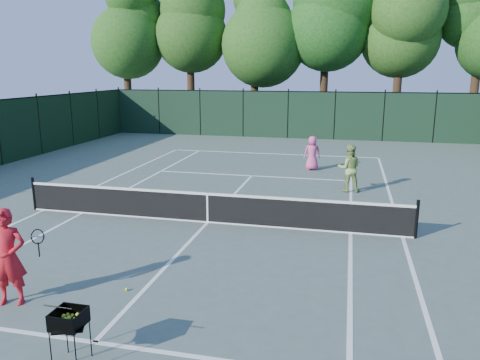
% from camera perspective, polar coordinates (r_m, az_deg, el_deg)
% --- Properties ---
extents(ground, '(90.00, 90.00, 0.00)m').
position_cam_1_polar(ground, '(13.89, -3.96, -5.19)').
color(ground, '#4C5C53').
rests_on(ground, ground).
extents(sideline_doubles_left, '(0.10, 23.77, 0.01)m').
position_cam_1_polar(sideline_doubles_left, '(16.30, -22.76, -3.40)').
color(sideline_doubles_left, white).
rests_on(sideline_doubles_left, ground).
extents(sideline_doubles_right, '(0.10, 23.77, 0.01)m').
position_cam_1_polar(sideline_doubles_right, '(13.41, 19.22, -6.59)').
color(sideline_doubles_right, white).
rests_on(sideline_doubles_right, ground).
extents(sideline_singles_left, '(0.10, 23.77, 0.01)m').
position_cam_1_polar(sideline_singles_left, '(15.55, -18.65, -3.83)').
color(sideline_singles_left, white).
rests_on(sideline_singles_left, ground).
extents(sideline_singles_right, '(0.10, 23.77, 0.01)m').
position_cam_1_polar(sideline_singles_right, '(13.32, 13.33, -6.32)').
color(sideline_singles_right, white).
rests_on(sideline_singles_right, ground).
extents(baseline_far, '(10.97, 0.10, 0.01)m').
position_cam_1_polar(baseline_far, '(25.16, 3.98, 3.21)').
color(baseline_far, white).
rests_on(baseline_far, ground).
extents(service_line_near, '(8.23, 0.10, 0.01)m').
position_cam_1_polar(service_line_near, '(8.53, -17.30, -18.36)').
color(service_line_near, white).
rests_on(service_line_near, ground).
extents(service_line_far, '(8.23, 0.10, 0.01)m').
position_cam_1_polar(service_line_far, '(19.87, 1.44, 0.52)').
color(service_line_far, white).
rests_on(service_line_far, ground).
extents(center_service_line, '(0.10, 12.80, 0.01)m').
position_cam_1_polar(center_service_line, '(13.88, -3.96, -5.18)').
color(center_service_line, white).
rests_on(center_service_line, ground).
extents(tennis_net, '(11.69, 0.09, 1.06)m').
position_cam_1_polar(tennis_net, '(13.74, -3.99, -3.30)').
color(tennis_net, black).
rests_on(tennis_net, ground).
extents(fence_far, '(24.00, 0.05, 3.00)m').
position_cam_1_polar(fence_far, '(30.96, 5.86, 7.87)').
color(fence_far, black).
rests_on(fence_far, ground).
extents(tree_0, '(6.40, 6.40, 13.14)m').
position_cam_1_polar(tree_0, '(38.23, -13.95, 18.58)').
color(tree_0, black).
rests_on(tree_0, ground).
extents(tree_1, '(6.80, 6.80, 13.98)m').
position_cam_1_polar(tree_1, '(36.82, -6.22, 19.93)').
color(tree_1, black).
rests_on(tree_1, ground).
extents(tree_2, '(6.00, 6.00, 12.40)m').
position_cam_1_polar(tree_2, '(35.22, 1.85, 18.72)').
color(tree_2, black).
rests_on(tree_2, ground).
extents(tree_3, '(7.00, 7.00, 14.45)m').
position_cam_1_polar(tree_3, '(35.23, 10.58, 20.61)').
color(tree_3, black).
rests_on(tree_3, ground).
extents(tree_4, '(6.20, 6.20, 12.97)m').
position_cam_1_polar(tree_4, '(34.52, 19.24, 18.83)').
color(tree_4, black).
rests_on(tree_4, ground).
extents(coach, '(0.88, 0.83, 1.89)m').
position_cam_1_polar(coach, '(9.96, -26.43, -8.43)').
color(coach, red).
rests_on(coach, ground).
extents(player_pink, '(0.84, 0.65, 1.53)m').
position_cam_1_polar(player_pink, '(21.17, 8.80, 3.27)').
color(player_pink, '#D94C88').
rests_on(player_pink, ground).
extents(player_green, '(0.93, 0.77, 1.75)m').
position_cam_1_polar(player_green, '(17.59, 13.17, 1.40)').
color(player_green, '#8EAB55').
rests_on(player_green, ground).
extents(ball_hopper, '(0.60, 0.60, 0.87)m').
position_cam_1_polar(ball_hopper, '(7.79, -20.15, -15.64)').
color(ball_hopper, black).
rests_on(ball_hopper, ground).
extents(loose_ball_midcourt, '(0.07, 0.07, 0.07)m').
position_cam_1_polar(loose_ball_midcourt, '(10.05, -13.66, -12.82)').
color(loose_ball_midcourt, yellow).
rests_on(loose_ball_midcourt, ground).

